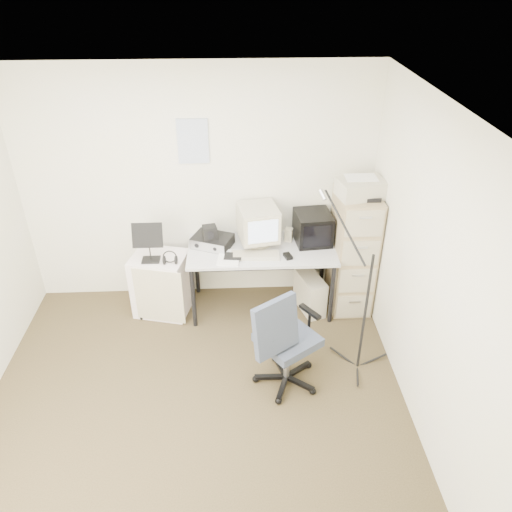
{
  "coord_description": "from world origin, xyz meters",
  "views": [
    {
      "loc": [
        0.37,
        -2.91,
        3.33
      ],
      "look_at": [
        0.55,
        0.95,
        0.95
      ],
      "focal_mm": 35.0,
      "sensor_mm": 36.0,
      "label": 1
    }
  ],
  "objects_px": {
    "filing_cabinet": "(352,251)",
    "office_chair": "(288,338)",
    "desk": "(261,278)",
    "side_cart": "(161,284)"
  },
  "relations": [
    {
      "from": "side_cart",
      "to": "office_chair",
      "type": "bearing_deg",
      "value": -29.07
    },
    {
      "from": "filing_cabinet",
      "to": "side_cart",
      "type": "relative_size",
      "value": 1.94
    },
    {
      "from": "filing_cabinet",
      "to": "office_chair",
      "type": "height_order",
      "value": "filing_cabinet"
    },
    {
      "from": "desk",
      "to": "side_cart",
      "type": "distance_m",
      "value": 1.05
    },
    {
      "from": "filing_cabinet",
      "to": "side_cart",
      "type": "height_order",
      "value": "filing_cabinet"
    },
    {
      "from": "filing_cabinet",
      "to": "side_cart",
      "type": "distance_m",
      "value": 2.03
    },
    {
      "from": "desk",
      "to": "side_cart",
      "type": "xyz_separation_m",
      "value": [
        -1.05,
        -0.01,
        -0.03
      ]
    },
    {
      "from": "filing_cabinet",
      "to": "desk",
      "type": "relative_size",
      "value": 0.87
    },
    {
      "from": "office_chair",
      "to": "filing_cabinet",
      "type": "bearing_deg",
      "value": 20.86
    },
    {
      "from": "filing_cabinet",
      "to": "office_chair",
      "type": "xyz_separation_m",
      "value": [
        -0.79,
        -1.16,
        -0.14
      ]
    }
  ]
}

